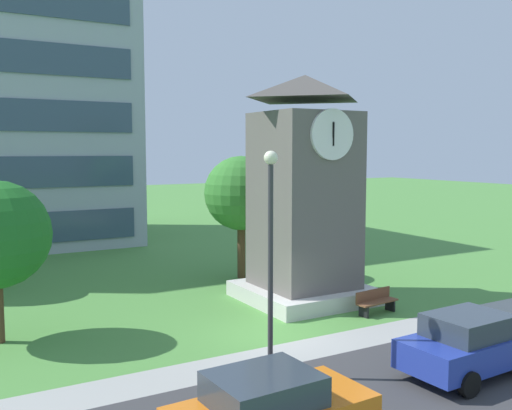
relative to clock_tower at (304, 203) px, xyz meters
name	(u,v)px	position (x,y,z in m)	size (l,w,h in m)	color
ground_plane	(277,335)	(-3.29, -3.24, -3.96)	(160.00, 160.00, 0.00)	#4C893D
street_asphalt	(411,405)	(-3.29, -9.25, -3.96)	(120.00, 7.20, 0.01)	#38383A
kerb_strip	(305,350)	(-3.29, -4.85, -3.96)	(120.00, 1.60, 0.01)	#9E9E99
clock_tower	(304,203)	(0.00, 0.00, 0.00)	(4.64, 4.64, 8.98)	#605B56
park_bench	(376,301)	(1.22, -2.94, -3.50)	(1.84, 0.69, 0.88)	brown
street_lamp	(271,239)	(-5.32, -6.16, -0.23)	(0.36, 0.36, 6.04)	#333338
tree_near_tower	(241,194)	(-0.25, 4.84, 0.05)	(3.49, 3.49, 5.78)	#513823
parked_car_blue	(471,343)	(-0.50, -8.66, -3.10)	(4.29, 2.17, 1.69)	#23389E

